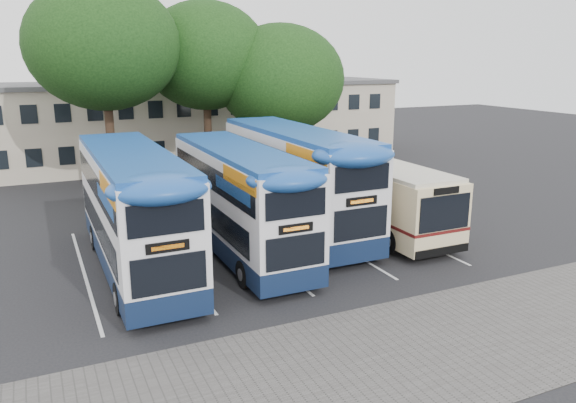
# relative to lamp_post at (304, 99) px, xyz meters

# --- Properties ---
(ground) EXTENTS (120.00, 120.00, 0.00)m
(ground) POSITION_rel_lamp_post_xyz_m (-6.00, -19.97, -5.08)
(ground) COLOR black
(ground) RESTS_ON ground
(paving_strip) EXTENTS (40.00, 6.00, 0.01)m
(paving_strip) POSITION_rel_lamp_post_xyz_m (-8.00, -24.97, -5.08)
(paving_strip) COLOR #595654
(paving_strip) RESTS_ON ground
(bay_lines) EXTENTS (14.12, 11.00, 0.01)m
(bay_lines) POSITION_rel_lamp_post_xyz_m (-9.75, -14.97, -5.08)
(bay_lines) COLOR silver
(bay_lines) RESTS_ON ground
(depot_building) EXTENTS (32.40, 8.40, 6.20)m
(depot_building) POSITION_rel_lamp_post_xyz_m (-6.00, 7.02, -1.93)
(depot_building) COLOR #AE9F8C
(depot_building) RESTS_ON ground
(lamp_post) EXTENTS (0.25, 1.05, 9.06)m
(lamp_post) POSITION_rel_lamp_post_xyz_m (0.00, 0.00, 0.00)
(lamp_post) COLOR gray
(lamp_post) RESTS_ON ground
(tree_left) EXTENTS (8.50, 8.50, 12.28)m
(tree_left) POSITION_rel_lamp_post_xyz_m (-13.86, -2.76, 3.57)
(tree_left) COLOR black
(tree_left) RESTS_ON ground
(tree_mid) EXTENTS (7.99, 7.99, 11.50)m
(tree_mid) POSITION_rel_lamp_post_xyz_m (-7.49, -1.00, 3.01)
(tree_mid) COLOR black
(tree_mid) RESTS_ON ground
(tree_right) EXTENTS (8.26, 8.26, 10.16)m
(tree_right) POSITION_rel_lamp_post_xyz_m (-2.98, -2.51, 1.55)
(tree_right) COLOR black
(tree_right) RESTS_ON ground
(bus_dd_left) EXTENTS (2.72, 11.20, 4.67)m
(bus_dd_left) POSITION_rel_lamp_post_xyz_m (-14.80, -15.35, -2.51)
(bus_dd_left) COLOR #101F3D
(bus_dd_left) RESTS_ON ground
(bus_dd_mid) EXTENTS (2.61, 10.76, 4.48)m
(bus_dd_mid) POSITION_rel_lamp_post_xyz_m (-10.50, -15.18, -2.61)
(bus_dd_mid) COLOR #101F3D
(bus_dd_mid) RESTS_ON ground
(bus_dd_right) EXTENTS (2.81, 11.60, 4.84)m
(bus_dd_right) POSITION_rel_lamp_post_xyz_m (-7.07, -13.27, -2.42)
(bus_dd_right) COLOR #101F3D
(bus_dd_right) RESTS_ON ground
(bus_single) EXTENTS (2.81, 11.02, 3.29)m
(bus_single) POSITION_rel_lamp_post_xyz_m (-3.58, -14.12, -3.22)
(bus_single) COLOR beige
(bus_single) RESTS_ON ground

